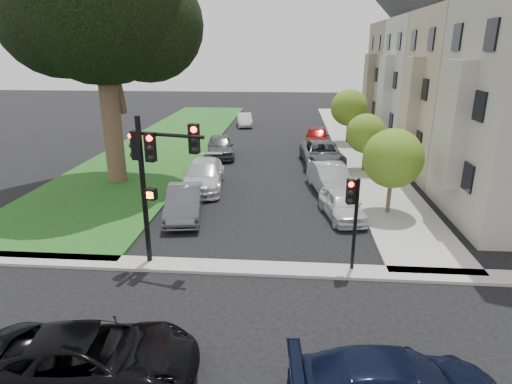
# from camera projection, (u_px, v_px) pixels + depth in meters

# --- Properties ---
(ground) EXTENTS (140.00, 140.00, 0.00)m
(ground) POSITION_uv_depth(u_px,v_px,m) (244.00, 300.00, 13.79)
(ground) COLOR black
(ground) RESTS_ON ground
(grass_strip) EXTENTS (8.00, 44.00, 0.12)m
(grass_strip) POSITION_uv_depth(u_px,v_px,m) (171.00, 141.00, 37.14)
(grass_strip) COLOR #18430F
(grass_strip) RESTS_ON ground
(sidewalk_right) EXTENTS (3.50, 44.00, 0.12)m
(sidewalk_right) POSITION_uv_depth(u_px,v_px,m) (354.00, 144.00, 35.93)
(sidewalk_right) COLOR #9E9B8E
(sidewalk_right) RESTS_ON ground
(sidewalk_cross) EXTENTS (60.00, 1.00, 0.12)m
(sidewalk_cross) POSITION_uv_depth(u_px,v_px,m) (249.00, 268.00, 15.66)
(sidewalk_cross) COLOR #9E9B8E
(sidewalk_cross) RESTS_ON ground
(house_b) EXTENTS (7.70, 7.55, 15.97)m
(house_b) POSITION_uv_depth(u_px,v_px,m) (480.00, 62.00, 25.28)
(house_b) COLOR gray
(house_b) RESTS_ON ground
(house_c) EXTENTS (7.70, 7.55, 15.97)m
(house_c) POSITION_uv_depth(u_px,v_px,m) (439.00, 59.00, 32.37)
(house_c) COLOR #B8B4B0
(house_c) RESTS_ON ground
(house_d) EXTENTS (7.70, 7.55, 15.97)m
(house_d) POSITION_uv_depth(u_px,v_px,m) (412.00, 57.00, 39.45)
(house_d) COLOR gray
(house_d) RESTS_ON ground
(small_tree_a) EXTENTS (2.81, 2.81, 4.22)m
(small_tree_a) POSITION_uv_depth(u_px,v_px,m) (393.00, 159.00, 20.03)
(small_tree_a) COLOR brown
(small_tree_a) RESTS_ON ground
(small_tree_b) EXTENTS (2.53, 2.53, 3.80)m
(small_tree_b) POSITION_uv_depth(u_px,v_px,m) (366.00, 134.00, 27.37)
(small_tree_b) COLOR brown
(small_tree_b) RESTS_ON ground
(small_tree_c) EXTENTS (3.05, 3.05, 4.57)m
(small_tree_c) POSITION_uv_depth(u_px,v_px,m) (349.00, 108.00, 35.55)
(small_tree_c) COLOR brown
(small_tree_c) RESTS_ON ground
(traffic_signal_main) EXTENTS (2.71, 0.78, 5.54)m
(traffic_signal_main) POSITION_uv_depth(u_px,v_px,m) (154.00, 165.00, 14.94)
(traffic_signal_main) COLOR black
(traffic_signal_main) RESTS_ON ground
(traffic_signal_secondary) EXTENTS (0.47, 0.38, 3.51)m
(traffic_signal_secondary) POSITION_uv_depth(u_px,v_px,m) (353.00, 208.00, 14.81)
(traffic_signal_secondary) COLOR black
(traffic_signal_secondary) RESTS_ON ground
(car_cross_near) EXTENTS (5.48, 3.08, 1.44)m
(car_cross_near) POSITION_uv_depth(u_px,v_px,m) (89.00, 359.00, 10.12)
(car_cross_near) COLOR black
(car_cross_near) RESTS_ON ground
(car_parked_0) EXTENTS (2.27, 4.10, 1.32)m
(car_parked_0) POSITION_uv_depth(u_px,v_px,m) (342.00, 205.00, 20.30)
(car_parked_0) COLOR silver
(car_parked_0) RESTS_ON ground
(car_parked_1) EXTENTS (2.54, 5.07, 1.60)m
(car_parked_1) POSITION_uv_depth(u_px,v_px,m) (330.00, 179.00, 23.84)
(car_parked_1) COLOR #999BA0
(car_parked_1) RESTS_ON ground
(car_parked_2) EXTENTS (3.10, 5.97, 1.61)m
(car_parked_2) POSITION_uv_depth(u_px,v_px,m) (322.00, 154.00, 29.48)
(car_parked_2) COLOR #3F4247
(car_parked_2) RESTS_ON ground
(car_parked_3) EXTENTS (2.06, 4.69, 1.57)m
(car_parked_3) POSITION_uv_depth(u_px,v_px,m) (317.00, 137.00, 35.40)
(car_parked_3) COLOR maroon
(car_parked_3) RESTS_ON ground
(car_parked_5) EXTENTS (2.26, 4.72, 1.49)m
(car_parked_5) POSITION_uv_depth(u_px,v_px,m) (184.00, 202.00, 20.35)
(car_parked_5) COLOR #3F4247
(car_parked_5) RESTS_ON ground
(car_parked_6) EXTENTS (2.72, 5.63, 1.58)m
(car_parked_6) POSITION_uv_depth(u_px,v_px,m) (204.00, 175.00, 24.61)
(car_parked_6) COLOR silver
(car_parked_6) RESTS_ON ground
(car_parked_7) EXTENTS (2.76, 5.00, 1.61)m
(car_parked_7) POSITION_uv_depth(u_px,v_px,m) (220.00, 146.00, 31.83)
(car_parked_7) COLOR #3F4247
(car_parked_7) RESTS_ON ground
(car_parked_9) EXTENTS (2.06, 4.19, 1.32)m
(car_parked_9) POSITION_uv_depth(u_px,v_px,m) (245.00, 120.00, 44.53)
(car_parked_9) COLOR silver
(car_parked_9) RESTS_ON ground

